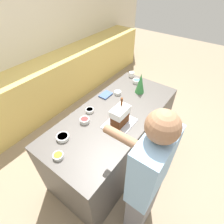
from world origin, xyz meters
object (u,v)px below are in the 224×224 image
at_px(baking_tray, 120,123).
at_px(mug, 131,74).
at_px(decorative_tree, 140,83).
at_px(candy_bowl_near_tray_left, 85,120).
at_px(candy_bowl_far_left, 136,81).
at_px(candy_bowl_far_right, 90,110).
at_px(candy_bowl_beside_tree, 118,93).
at_px(candy_bowl_front_corner, 63,137).
at_px(cookbook, 106,95).
at_px(person, 147,183).
at_px(candy_bowl_behind_tray, 58,156).
at_px(gingerbread_house, 120,116).

distance_m(baking_tray, mug, 1.07).
distance_m(decorative_tree, candy_bowl_near_tray_left, 0.92).
height_order(baking_tray, candy_bowl_far_left, candy_bowl_far_left).
xyz_separation_m(candy_bowl_far_right, candy_bowl_far_left, (0.91, -0.12, 0.01)).
bearing_deg(candy_bowl_beside_tree, candy_bowl_far_right, 172.69).
xyz_separation_m(baking_tray, candy_bowl_near_tray_left, (-0.22, 0.34, 0.02)).
height_order(decorative_tree, candy_bowl_far_left, decorative_tree).
bearing_deg(candy_bowl_front_corner, cookbook, 7.12).
relative_size(candy_bowl_beside_tree, candy_bowl_far_right, 0.93).
distance_m(baking_tray, person, 0.71).
distance_m(candy_bowl_near_tray_left, candy_bowl_far_left, 1.08).
xyz_separation_m(decorative_tree, person, (-1.10, -0.70, -0.19)).
xyz_separation_m(decorative_tree, candy_bowl_behind_tray, (-1.39, 0.08, -0.12)).
bearing_deg(gingerbread_house, mug, 24.54).
bearing_deg(mug, candy_bowl_near_tray_left, -174.80).
height_order(candy_bowl_behind_tray, candy_bowl_far_left, candy_bowl_far_left).
xyz_separation_m(baking_tray, candy_bowl_front_corner, (-0.53, 0.35, 0.02)).
height_order(baking_tray, candy_bowl_beside_tree, candy_bowl_beside_tree).
bearing_deg(mug, candy_bowl_front_corner, -176.48).
xyz_separation_m(decorative_tree, candy_bowl_far_left, (0.18, 0.16, -0.12)).
bearing_deg(cookbook, candy_bowl_near_tray_left, -167.33).
xyz_separation_m(baking_tray, decorative_tree, (0.68, 0.13, 0.14)).
xyz_separation_m(candy_bowl_front_corner, cookbook, (0.86, 0.11, -0.01)).
bearing_deg(cookbook, candy_bowl_far_right, -172.79).
height_order(candy_bowl_beside_tree, mug, mug).
distance_m(candy_bowl_far_right, cookbook, 0.38).
relative_size(baking_tray, candy_bowl_near_tray_left, 3.30).
height_order(gingerbread_house, candy_bowl_near_tray_left, gingerbread_house).
relative_size(baking_tray, candy_bowl_behind_tray, 3.55).
relative_size(candy_bowl_far_right, cookbook, 0.57).
xyz_separation_m(candy_bowl_far_right, mug, (1.02, 0.03, 0.02)).
relative_size(candy_bowl_behind_tray, candy_bowl_far_right, 1.03).
relative_size(candy_bowl_far_right, candy_bowl_front_corner, 0.74).
bearing_deg(candy_bowl_behind_tray, gingerbread_house, -16.66).
bearing_deg(decorative_tree, baking_tray, -169.11).
height_order(cookbook, person, person).
bearing_deg(person, candy_bowl_far_left, 33.91).
relative_size(candy_bowl_behind_tray, candy_bowl_far_left, 0.96).
bearing_deg(candy_bowl_beside_tree, candy_bowl_front_corner, 179.72).
xyz_separation_m(decorative_tree, mug, (0.30, 0.31, -0.11)).
xyz_separation_m(gingerbread_house, candy_bowl_far_left, (0.86, 0.29, -0.10)).
xyz_separation_m(candy_bowl_front_corner, candy_bowl_far_left, (1.39, -0.06, 0.01)).
height_order(candy_bowl_near_tray_left, mug, mug).
bearing_deg(candy_bowl_front_corner, baking_tray, -33.61).
bearing_deg(candy_bowl_beside_tree, cookbook, 137.62).
bearing_deg(candy_bowl_front_corner, person, -83.18).
bearing_deg(cookbook, candy_bowl_behind_tray, -166.66).
distance_m(candy_bowl_far_right, candy_bowl_far_left, 0.92).
bearing_deg(candy_bowl_front_corner, candy_bowl_far_left, -2.60).
bearing_deg(candy_bowl_near_tray_left, candy_bowl_far_right, 24.05).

